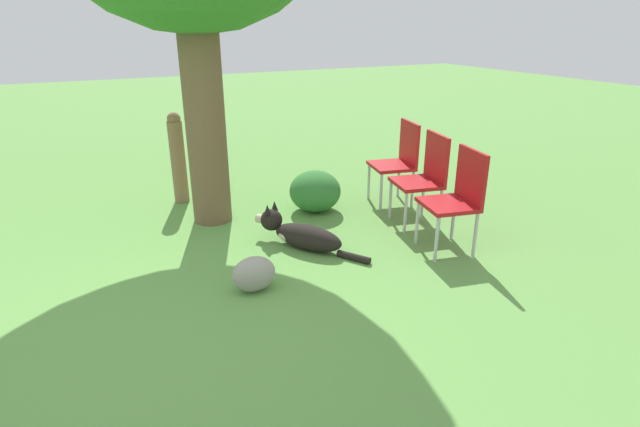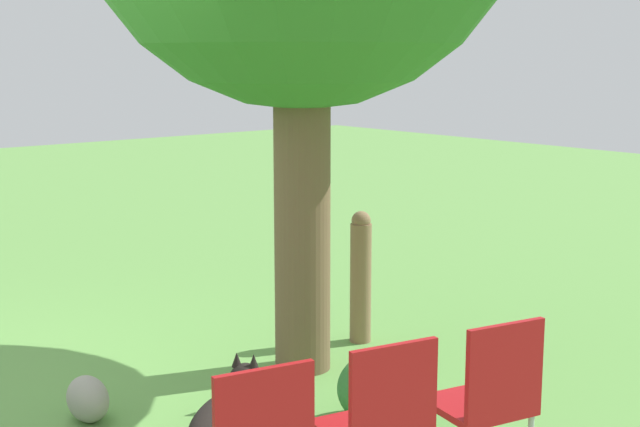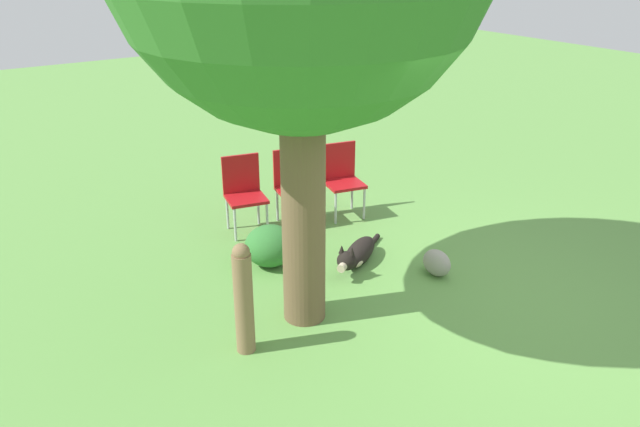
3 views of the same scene
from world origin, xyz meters
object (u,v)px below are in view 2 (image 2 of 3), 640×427
Objects in this scene: fence_post at (361,276)px; red_chair_1 at (380,419)px; dog at (226,410)px; red_chair_2 at (489,394)px.

red_chair_1 is at bearing -40.49° from fence_post.
fence_post reaches higher than red_chair_1.
red_chair_1 is (2.01, -1.72, 0.01)m from fence_post.
red_chair_1 reaches higher than dog.
red_chair_2 is at bearing -89.39° from red_chair_1.
dog is 1.13× the size of red_chair_2.
dog is at bearing -67.66° from fence_post.
fence_post reaches higher than red_chair_2.
red_chair_1 and red_chair_2 have the same top height.
fence_post is 2.64m from red_chair_1.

